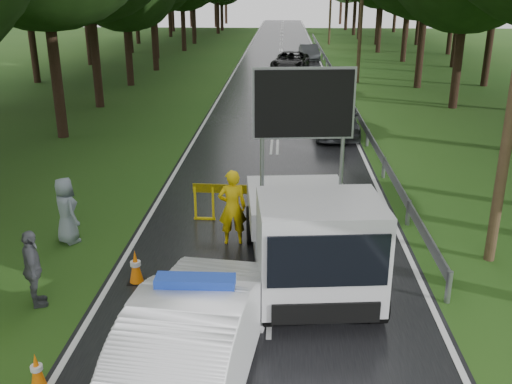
# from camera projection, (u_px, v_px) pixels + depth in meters

# --- Properties ---
(ground) EXTENTS (160.00, 160.00, 0.00)m
(ground) POSITION_uv_depth(u_px,v_px,m) (265.00, 298.00, 11.73)
(ground) COLOR #214C15
(ground) RESTS_ON ground
(road) EXTENTS (7.00, 140.00, 0.02)m
(road) POSITION_uv_depth(u_px,v_px,m) (279.00, 77.00, 39.90)
(road) COLOR black
(road) RESTS_ON ground
(guardrail) EXTENTS (0.12, 60.06, 0.70)m
(guardrail) POSITION_uv_depth(u_px,v_px,m) (333.00, 70.00, 39.23)
(guardrail) COLOR gray
(guardrail) RESTS_ON ground
(utility_pole_mid) EXTENTS (1.40, 0.24, 10.00)m
(utility_pole_mid) POSITION_uv_depth(u_px,v_px,m) (362.00, 2.00, 36.06)
(utility_pole_mid) COLOR #463320
(utility_pole_mid) RESTS_ON ground
(police_sedan) EXTENTS (2.32, 5.19, 1.82)m
(police_sedan) POSITION_uv_depth(u_px,v_px,m) (197.00, 331.00, 9.13)
(police_sedan) COLOR white
(police_sedan) RESTS_ON ground
(work_truck) EXTENTS (2.93, 5.68, 4.36)m
(work_truck) POSITION_uv_depth(u_px,v_px,m) (309.00, 232.00, 11.94)
(work_truck) COLOR gray
(work_truck) RESTS_ON ground
(barrier) EXTENTS (2.55, 0.19, 1.06)m
(barrier) POSITION_uv_depth(u_px,v_px,m) (240.00, 194.00, 15.25)
(barrier) COLOR yellow
(barrier) RESTS_ON ground
(officer) EXTENTS (0.76, 0.57, 1.91)m
(officer) POSITION_uv_depth(u_px,v_px,m) (232.00, 207.00, 13.89)
(officer) COLOR yellow
(officer) RESTS_ON ground
(civilian) EXTENTS (1.12, 1.11, 1.83)m
(civilian) POSITION_uv_depth(u_px,v_px,m) (307.00, 248.00, 11.85)
(civilian) COLOR #172E98
(civilian) RESTS_ON ground
(bystander_mid) EXTENTS (0.78, 1.03, 1.62)m
(bystander_mid) POSITION_uv_depth(u_px,v_px,m) (33.00, 269.00, 11.19)
(bystander_mid) COLOR #44464C
(bystander_mid) RESTS_ON ground
(bystander_right) EXTENTS (0.96, 0.96, 1.68)m
(bystander_right) POSITION_uv_depth(u_px,v_px,m) (66.00, 210.00, 14.02)
(bystander_right) COLOR gray
(bystander_right) RESTS_ON ground
(queue_car_first) EXTENTS (1.86, 4.52, 1.53)m
(queue_car_first) POSITION_uv_depth(u_px,v_px,m) (335.00, 117.00, 24.32)
(queue_car_first) COLOR #393B40
(queue_car_first) RESTS_ON ground
(queue_car_second) EXTENTS (2.25, 4.75, 1.34)m
(queue_car_second) POSITION_uv_depth(u_px,v_px,m) (296.00, 84.00, 32.95)
(queue_car_second) COLOR #A4A6AC
(queue_car_second) RESTS_ON ground
(queue_car_third) EXTENTS (3.11, 5.62, 1.49)m
(queue_car_third) POSITION_uv_depth(u_px,v_px,m) (290.00, 62.00, 42.10)
(queue_car_third) COLOR black
(queue_car_third) RESTS_ON ground
(queue_car_fourth) EXTENTS (1.77, 4.16, 1.33)m
(queue_car_fourth) POSITION_uv_depth(u_px,v_px,m) (309.00, 53.00, 48.66)
(queue_car_fourth) COLOR #393C40
(queue_car_fourth) RESTS_ON ground
(cone_near_left) EXTENTS (0.31, 0.31, 0.65)m
(cone_near_left) POSITION_uv_depth(u_px,v_px,m) (37.00, 372.00, 8.99)
(cone_near_left) COLOR black
(cone_near_left) RESTS_ON ground
(cone_center) EXTENTS (0.31, 0.31, 0.65)m
(cone_center) POSITION_uv_depth(u_px,v_px,m) (218.00, 283.00, 11.67)
(cone_center) COLOR black
(cone_center) RESTS_ON ground
(cone_far) EXTENTS (0.34, 0.34, 0.72)m
(cone_far) POSITION_uv_depth(u_px,v_px,m) (320.00, 212.00, 15.27)
(cone_far) COLOR black
(cone_far) RESTS_ON ground
(cone_left_mid) EXTENTS (0.36, 0.36, 0.77)m
(cone_left_mid) POSITION_uv_depth(u_px,v_px,m) (136.00, 267.00, 12.20)
(cone_left_mid) COLOR black
(cone_left_mid) RESTS_ON ground
(cone_right) EXTENTS (0.38, 0.38, 0.81)m
(cone_right) POSITION_uv_depth(u_px,v_px,m) (360.00, 211.00, 15.17)
(cone_right) COLOR black
(cone_right) RESTS_ON ground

